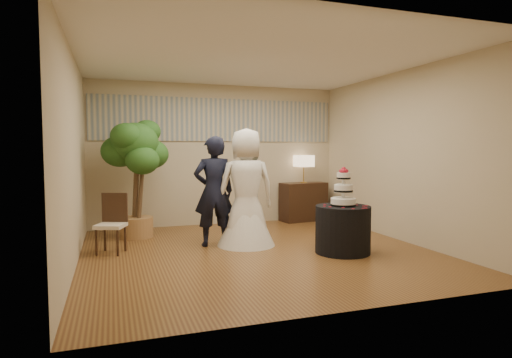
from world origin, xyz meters
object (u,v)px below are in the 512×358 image
object	(u,v)px
bride	(246,187)
ficus_tree	(136,177)
wedding_cake	(343,186)
groom	(214,191)
cake_table	(343,229)
table_lamp	(304,169)
side_chair	(111,224)
console	(303,202)

from	to	relation	value
bride	ficus_tree	world-z (taller)	ficus_tree
wedding_cake	groom	bearing A→B (deg)	147.74
cake_table	table_lamp	size ratio (longest dim) A/B	1.37
table_lamp	side_chair	bearing A→B (deg)	-156.09
groom	side_chair	size ratio (longest dim) A/B	1.98
table_lamp	cake_table	bearing A→B (deg)	-103.33
groom	cake_table	distance (m)	2.05
ficus_tree	side_chair	distance (m)	1.27
ficus_tree	console	bearing A→B (deg)	11.10
table_lamp	ficus_tree	xyz separation A→B (m)	(-3.45, -0.68, -0.06)
table_lamp	ficus_tree	size ratio (longest dim) A/B	0.28
table_lamp	bride	bearing A→B (deg)	-135.31
console	ficus_tree	distance (m)	3.57
groom	ficus_tree	bearing A→B (deg)	-39.27
groom	bride	world-z (taller)	bride
wedding_cake	ficus_tree	world-z (taller)	ficus_tree
bride	table_lamp	size ratio (longest dim) A/B	3.17
cake_table	table_lamp	world-z (taller)	table_lamp
bride	table_lamp	distance (m)	2.60
groom	table_lamp	bearing A→B (deg)	-140.90
cake_table	wedding_cake	distance (m)	0.63
table_lamp	side_chair	size ratio (longest dim) A/B	0.67
wedding_cake	console	bearing A→B (deg)	76.67
console	ficus_tree	size ratio (longest dim) A/B	0.47
bride	cake_table	distance (m)	1.62
groom	table_lamp	size ratio (longest dim) A/B	2.96
wedding_cake	console	size ratio (longest dim) A/B	0.59
bride	console	distance (m)	2.64
groom	console	xyz separation A→B (m)	(2.33, 1.70, -0.45)
wedding_cake	table_lamp	bearing A→B (deg)	76.67
groom	bride	distance (m)	0.51
groom	table_lamp	xyz separation A→B (m)	(2.33, 1.70, 0.24)
table_lamp	side_chair	world-z (taller)	table_lamp
table_lamp	side_chair	distance (m)	4.28
bride	cake_table	world-z (taller)	bride
groom	wedding_cake	size ratio (longest dim) A/B	3.02
groom	bride	size ratio (longest dim) A/B	0.93
console	groom	bearing A→B (deg)	-151.71
groom	cake_table	bearing A→B (deg)	150.80
table_lamp	side_chair	xyz separation A→B (m)	(-3.87, -1.71, -0.66)
cake_table	ficus_tree	xyz separation A→B (m)	(-2.80, 2.08, 0.69)
bride	side_chair	world-z (taller)	bride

